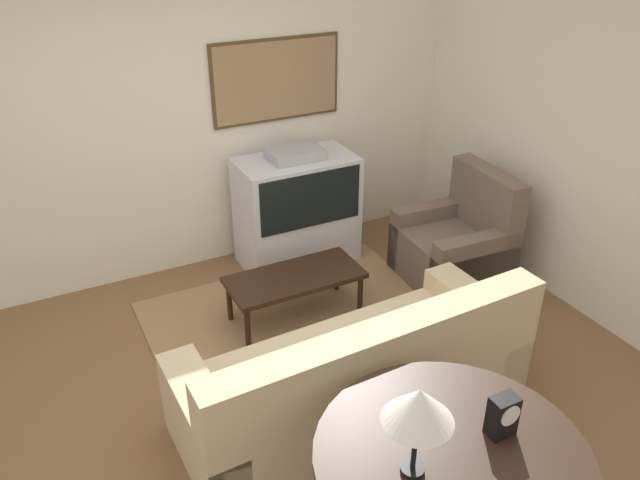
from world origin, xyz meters
TOP-DOWN VIEW (x-y plane):
  - ground_plane at (0.00, 0.00)m, footprint 12.00×12.00m
  - wall_back at (0.01, 2.13)m, footprint 12.00×0.10m
  - wall_right at (2.63, 0.00)m, footprint 0.06×12.00m
  - area_rug at (0.44, 0.88)m, footprint 2.29×1.57m
  - tv at (0.88, 1.71)m, footprint 1.05×0.59m
  - couch at (0.35, -0.30)m, footprint 2.32×0.97m
  - armchair at (1.99, 0.78)m, footprint 0.85×0.89m
  - coffee_table at (0.46, 0.88)m, footprint 1.08×0.50m
  - console_table at (0.20, -1.42)m, footprint 1.30×1.30m
  - table_lamp at (-0.03, -1.41)m, footprint 0.31×0.31m
  - mantel_clock at (0.47, -1.41)m, footprint 0.13×0.10m

SIDE VIEW (x-z plane):
  - ground_plane at x=0.00m, z-range 0.00..0.00m
  - area_rug at x=0.44m, z-range 0.00..0.01m
  - couch at x=0.35m, z-range -0.14..0.76m
  - armchair at x=1.99m, z-range -0.18..0.82m
  - coffee_table at x=0.46m, z-range 0.16..0.56m
  - tv at x=0.88m, z-range -0.03..1.08m
  - console_table at x=0.20m, z-range 0.33..1.11m
  - mantel_clock at x=0.47m, z-range 0.78..1.00m
  - table_lamp at x=-0.03m, z-range 0.93..1.40m
  - wall_right at x=2.63m, z-range 0.00..2.70m
  - wall_back at x=0.01m, z-range 0.00..2.70m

